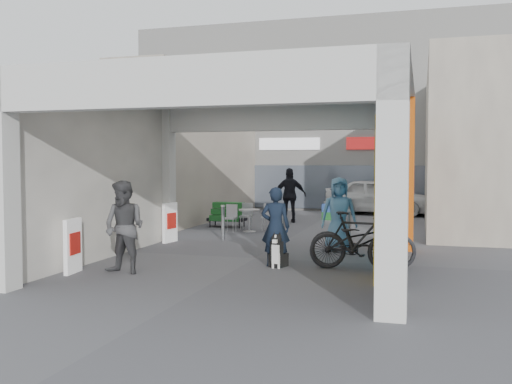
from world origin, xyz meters
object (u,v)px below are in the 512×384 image
(man_elderly, at_px, (339,214))
(man_crates, at_px, (290,195))
(border_collie, at_px, (277,253))
(bicycle_rear, at_px, (357,241))
(man_with_dog, at_px, (275,227))
(white_van, at_px, (379,196))
(man_back_turned, at_px, (124,227))
(cafe_set, at_px, (248,221))
(bicycle_front, at_px, (362,241))
(produce_stand, at_px, (227,217))

(man_elderly, bearing_deg, man_crates, 98.02)
(border_collie, height_order, bicycle_rear, bicycle_rear)
(border_collie, distance_m, man_with_dog, 0.52)
(man_elderly, xyz_separation_m, white_van, (0.24, 9.52, -0.14))
(man_with_dog, distance_m, bicycle_rear, 1.58)
(man_with_dog, relative_size, man_back_turned, 0.91)
(bicycle_rear, height_order, white_van, white_van)
(man_with_dog, distance_m, man_elderly, 2.52)
(man_elderly, bearing_deg, man_back_turned, -146.74)
(cafe_set, distance_m, bicycle_rear, 6.51)
(bicycle_front, bearing_deg, bicycle_rear, 134.52)
(cafe_set, xyz_separation_m, man_elderly, (3.10, -3.02, 0.56))
(border_collie, distance_m, bicycle_front, 1.64)
(man_crates, relative_size, white_van, 0.44)
(white_van, bearing_deg, man_crates, 153.90)
(border_collie, xyz_separation_m, bicycle_rear, (1.50, 0.17, 0.27))
(bicycle_rear, bearing_deg, man_back_turned, 117.78)
(man_back_turned, xyz_separation_m, bicycle_front, (4.12, 1.67, -0.32))
(man_back_turned, height_order, man_crates, man_crates)
(produce_stand, distance_m, man_crates, 2.50)
(white_van, bearing_deg, man_back_turned, 173.03)
(cafe_set, distance_m, man_back_turned, 6.88)
(man_with_dog, xyz_separation_m, man_back_turned, (-2.47, -1.47, 0.07))
(bicycle_front, bearing_deg, cafe_set, 25.62)
(bicycle_front, bearing_deg, man_with_dog, 85.62)
(cafe_set, distance_m, man_crates, 2.75)
(bicycle_rear, bearing_deg, border_collie, 103.51)
(man_back_turned, height_order, man_elderly, man_back_turned)
(man_elderly, bearing_deg, produce_stand, 121.41)
(cafe_set, height_order, white_van, white_van)
(man_crates, height_order, bicycle_rear, man_crates)
(cafe_set, height_order, bicycle_front, bicycle_front)
(man_crates, height_order, white_van, man_crates)
(man_with_dog, bearing_deg, produce_stand, -69.79)
(man_elderly, xyz_separation_m, bicycle_front, (0.75, -2.16, -0.32))
(man_with_dog, bearing_deg, man_back_turned, 24.13)
(man_back_turned, xyz_separation_m, bicycle_rear, (4.03, 1.53, -0.30))
(cafe_set, bearing_deg, man_elderly, -44.32)
(bicycle_rear, relative_size, white_van, 0.44)
(border_collie, bearing_deg, man_back_turned, -133.33)
(produce_stand, height_order, border_collie, produce_stand)
(cafe_set, height_order, man_elderly, man_elderly)
(produce_stand, xyz_separation_m, man_with_dog, (3.13, -6.15, 0.47))
(man_crates, relative_size, bicycle_front, 0.92)
(man_back_turned, height_order, bicycle_rear, man_back_turned)
(border_collie, xyz_separation_m, white_van, (1.08, 11.98, 0.43))
(produce_stand, distance_m, white_van, 7.15)
(border_collie, xyz_separation_m, man_back_turned, (-2.53, -1.36, 0.57))
(produce_stand, distance_m, bicycle_front, 7.64)
(cafe_set, distance_m, border_collie, 5.93)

